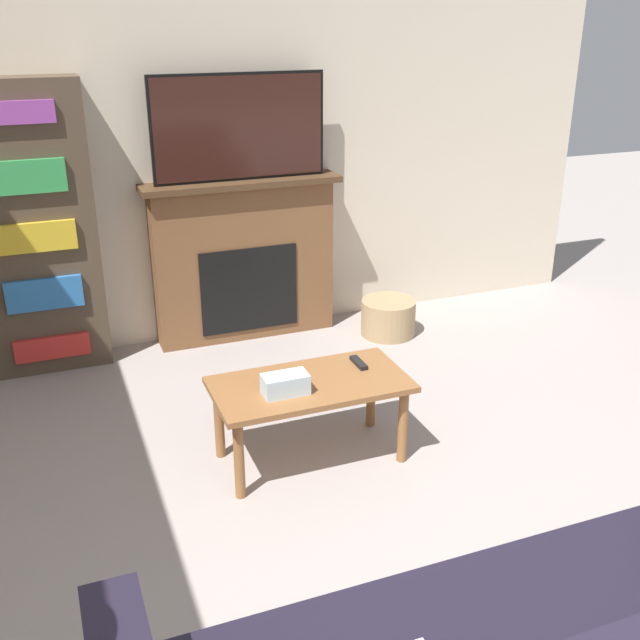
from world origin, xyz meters
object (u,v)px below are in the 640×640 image
at_px(coffee_table, 310,393).
at_px(tv, 239,127).
at_px(bookshelf, 35,231).
at_px(storage_basket, 388,317).
at_px(fireplace, 244,259).

bearing_deg(coffee_table, tv, 85.20).
xyz_separation_m(tv, coffee_table, (-0.14, -1.65, -1.07)).
height_order(coffee_table, bookshelf, bookshelf).
height_order(tv, bookshelf, bookshelf).
distance_m(bookshelf, storage_basket, 2.40).
height_order(fireplace, bookshelf, bookshelf).
bearing_deg(storage_basket, coffee_table, -129.70).
bearing_deg(storage_basket, bookshelf, 171.31).
xyz_separation_m(coffee_table, storage_basket, (1.08, 1.30, -0.25)).
distance_m(tv, bookshelf, 1.42).
height_order(tv, storage_basket, tv).
bearing_deg(storage_basket, tv, 159.79).
bearing_deg(coffee_table, storage_basket, 50.30).
bearing_deg(fireplace, coffee_table, -94.75).
distance_m(fireplace, storage_basket, 1.10).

